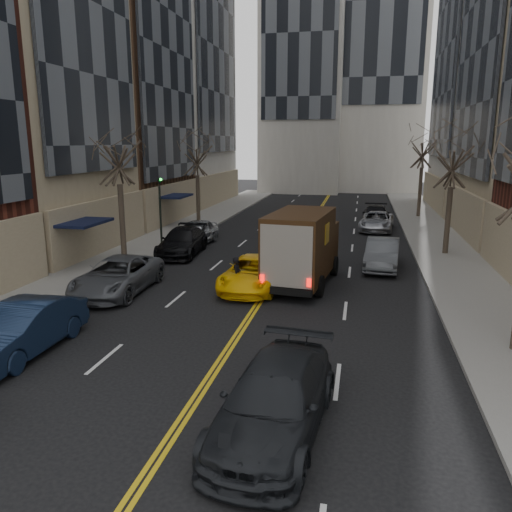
% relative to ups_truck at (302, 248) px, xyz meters
% --- Properties ---
extents(sidewalk_left, '(4.00, 66.00, 0.15)m').
position_rel_ups_truck_xyz_m(sidewalk_left, '(-10.39, 9.66, -1.65)').
color(sidewalk_left, slate).
rests_on(sidewalk_left, ground).
extents(sidewalk_right, '(4.00, 66.00, 0.15)m').
position_rel_ups_truck_xyz_m(sidewalk_right, '(7.61, 9.66, -1.65)').
color(sidewalk_right, slate).
rests_on(sidewalk_right, ground).
extents(streetwall_left, '(14.00, 49.50, 36.00)m').
position_rel_ups_truck_xyz_m(streetwall_left, '(-17.70, 13.56, 13.84)').
color(streetwall_left, '#562319').
rests_on(streetwall_left, ground).
extents(tree_lf_mid, '(3.20, 3.20, 8.91)m').
position_rel_ups_truck_xyz_m(tree_lf_mid, '(-10.19, 2.66, 4.87)').
color(tree_lf_mid, '#382D23').
rests_on(tree_lf_mid, sidewalk_left).
extents(tree_lf_far, '(3.20, 3.20, 8.12)m').
position_rel_ups_truck_xyz_m(tree_lf_far, '(-10.19, 15.66, 4.30)').
color(tree_lf_far, '#382D23').
rests_on(tree_lf_far, sidewalk_left).
extents(tree_rt_mid, '(3.20, 3.20, 8.32)m').
position_rel_ups_truck_xyz_m(tree_rt_mid, '(7.41, 7.66, 4.44)').
color(tree_rt_mid, '#382D23').
rests_on(tree_rt_mid, sidewalk_right).
extents(tree_rt_far, '(3.20, 3.20, 9.11)m').
position_rel_ups_truck_xyz_m(tree_rt_far, '(7.41, 22.66, 5.02)').
color(tree_rt_far, '#382D23').
rests_on(tree_rt_far, sidewalk_right).
extents(traffic_signal, '(0.29, 0.26, 4.70)m').
position_rel_ups_truck_xyz_m(traffic_signal, '(-8.79, 4.66, 1.10)').
color(traffic_signal, black).
rests_on(traffic_signal, sidewalk_left).
extents(ups_truck, '(3.07, 6.46, 3.42)m').
position_rel_ups_truck_xyz_m(ups_truck, '(0.00, 0.00, 0.00)').
color(ups_truck, black).
rests_on(ups_truck, ground).
extents(observer_sedan, '(2.64, 5.54, 1.56)m').
position_rel_ups_truck_xyz_m(observer_sedan, '(0.82, -12.12, -0.94)').
color(observer_sedan, black).
rests_on(observer_sedan, ground).
extents(taxi, '(2.48, 5.16, 1.42)m').
position_rel_ups_truck_xyz_m(taxi, '(-2.06, -1.14, -1.01)').
color(taxi, yellow).
rests_on(taxi, ground).
extents(pedestrian, '(0.39, 0.59, 1.62)m').
position_rel_ups_truck_xyz_m(pedestrian, '(-2.56, -2.06, -0.91)').
color(pedestrian, black).
rests_on(pedestrian, ground).
extents(parked_lf_b, '(1.70, 4.82, 1.59)m').
position_rel_ups_truck_xyz_m(parked_lf_b, '(-7.54, -9.45, -0.93)').
color(parked_lf_b, '#101C33').
rests_on(parked_lf_b, ground).
extents(parked_lf_c, '(2.64, 5.50, 1.51)m').
position_rel_ups_truck_xyz_m(parked_lf_c, '(-7.69, -2.96, -0.97)').
color(parked_lf_c, '#52555A').
rests_on(parked_lf_c, ground).
extents(parked_lf_d, '(2.52, 5.39, 1.52)m').
position_rel_ups_truck_xyz_m(parked_lf_d, '(-7.55, 4.76, -0.96)').
color(parked_lf_d, black).
rests_on(parked_lf_d, ground).
extents(parked_lf_e, '(2.11, 4.74, 1.58)m').
position_rel_ups_truck_xyz_m(parked_lf_e, '(-7.69, 7.57, -0.93)').
color(parked_lf_e, '#A9ACB1').
rests_on(parked_lf_e, ground).
extents(parked_rt_a, '(1.99, 4.76, 1.53)m').
position_rel_ups_truck_xyz_m(parked_rt_a, '(3.71, 3.82, -0.96)').
color(parked_rt_a, '#4C4F54').
rests_on(parked_rt_a, ground).
extents(parked_rt_b, '(2.75, 5.19, 1.39)m').
position_rel_ups_truck_xyz_m(parked_rt_b, '(3.71, 15.33, -1.03)').
color(parked_rt_b, '#B7B9BF').
rests_on(parked_rt_b, ground).
extents(parked_rt_c, '(2.15, 5.19, 1.50)m').
position_rel_ups_truck_xyz_m(parked_rt_c, '(3.71, 17.94, -0.97)').
color(parked_rt_c, black).
rests_on(parked_rt_c, ground).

